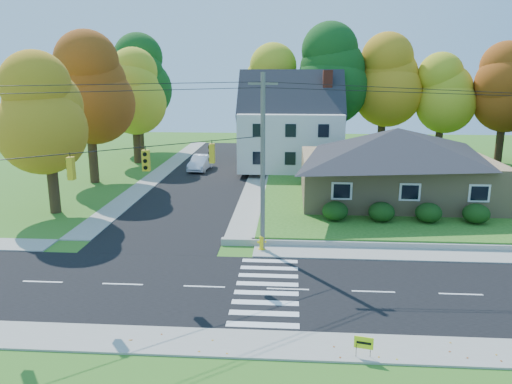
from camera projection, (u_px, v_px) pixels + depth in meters
ground at (288, 289)px, 23.61m from camera, size 120.00×120.00×0.00m
road_main at (288, 289)px, 23.61m from camera, size 90.00×8.00×0.02m
road_cross at (209, 175)px, 49.34m from camera, size 8.00×44.00×0.02m
sidewalk_north at (289, 251)px, 28.45m from camera, size 90.00×2.00×0.08m
sidewalk_south at (287, 345)px, 18.76m from camera, size 90.00×2.00×0.08m
lawn at (440, 187)px, 43.02m from camera, size 30.00×30.00×0.50m
ranch_house at (396, 163)px, 37.79m from camera, size 14.60×10.60×5.40m
colonial_house at (291, 127)px, 49.64m from camera, size 10.40×8.40×9.60m
hedge_row at (405, 212)px, 32.33m from camera, size 10.70×1.70×1.27m
traffic_infrastructure at (287, 177)px, 23.70m from camera, size 38.10×10.66×10.00m
tree_lot_0 at (273, 87)px, 54.70m from camera, size 6.72×6.72×12.51m
tree_lot_1 at (329, 75)px, 53.02m from camera, size 7.84×7.84×14.60m
tree_lot_2 at (384, 81)px, 53.74m from camera, size 7.28×7.28×13.56m
tree_lot_3 at (443, 94)px, 52.67m from camera, size 6.16×6.16×11.47m
tree_lot_4 at (506, 88)px, 51.14m from camera, size 6.72×6.72×12.51m
tree_west_0 at (46, 114)px, 34.68m from camera, size 6.16×6.16×11.47m
tree_west_1 at (88, 89)px, 44.12m from camera, size 7.28×7.28×13.56m
tree_west_2 at (134, 92)px, 53.90m from camera, size 6.72×6.72×12.51m
tree_west_3 at (137, 78)px, 61.47m from camera, size 7.84×7.84×14.60m
white_car at (201, 163)px, 51.44m from camera, size 2.04×4.84×1.55m
fire_hydrant at (262, 243)px, 28.63m from camera, size 0.53×0.41×0.92m
yard_sign at (364, 343)px, 17.82m from camera, size 0.68×0.18×0.86m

